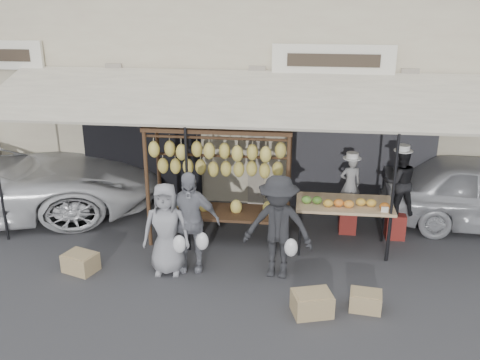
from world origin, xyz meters
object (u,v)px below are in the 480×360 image
object	(u,v)px
vendor_left	(350,184)
crate_far	(81,262)
vendor_right	(400,182)
customer_mid	(189,222)
banana_rack	(219,161)
produce_table	(344,205)
customer_right	(278,227)
crate_near_a	(312,303)
customer_left	(166,229)
crate_near_b	(365,301)

from	to	relation	value
vendor_left	crate_far	xyz separation A→B (m)	(-4.55, -2.07, -0.84)
vendor_right	customer_mid	xyz separation A→B (m)	(-3.62, -1.63, -0.26)
banana_rack	vendor_left	distance (m)	2.55
banana_rack	produce_table	xyz separation A→B (m)	(2.25, -0.10, -0.69)
produce_table	vendor_right	world-z (taller)	vendor_right
banana_rack	produce_table	size ratio (longest dim) A/B	1.53
vendor_left	customer_right	world-z (taller)	customer_right
vendor_left	crate_near_a	bearing A→B (deg)	64.90
customer_left	crate_near_b	size ratio (longest dim) A/B	3.42
vendor_left	customer_mid	size ratio (longest dim) A/B	0.63
customer_right	crate_far	distance (m)	3.37
customer_mid	crate_near_a	size ratio (longest dim) A/B	3.12
customer_left	crate_near_b	world-z (taller)	customer_left
vendor_left	customer_right	xyz separation A→B (m)	(-1.27, -1.82, -0.12)
crate_near_a	crate_near_b	bearing A→B (deg)	14.82
customer_left	crate_far	xyz separation A→B (m)	(-1.47, -0.16, -0.63)
crate_near_a	vendor_left	bearing A→B (deg)	76.28
crate_near_a	customer_mid	bearing A→B (deg)	151.76
produce_table	crate_near_b	xyz separation A→B (m)	(0.24, -1.90, -0.74)
customer_right	crate_near_a	xyz separation A→B (m)	(0.57, -1.04, -0.71)
produce_table	crate_near_a	distance (m)	2.29
customer_left	customer_right	distance (m)	1.82
customer_right	customer_mid	bearing A→B (deg)	-174.82
vendor_right	customer_right	world-z (taller)	vendor_right
customer_left	crate_near_a	world-z (taller)	customer_left
crate_near_b	customer_mid	bearing A→B (deg)	162.62
crate_near_b	banana_rack	bearing A→B (deg)	141.27
crate_far	banana_rack	bearing A→B (deg)	33.53
customer_right	crate_far	bearing A→B (deg)	-168.18
vendor_right	produce_table	bearing A→B (deg)	20.91
crate_near_b	customer_left	bearing A→B (deg)	166.99
crate_near_b	vendor_left	bearing A→B (deg)	92.01
customer_right	crate_near_b	size ratio (longest dim) A/B	3.80
banana_rack	customer_mid	world-z (taller)	banana_rack
customer_left	banana_rack	bearing A→B (deg)	56.35
customer_right	crate_near_a	size ratio (longest dim) A/B	3.14
customer_mid	crate_far	size ratio (longest dim) A/B	3.31
vendor_right	customer_right	size ratio (longest dim) A/B	0.72
customer_left	crate_near_a	size ratio (longest dim) A/B	2.82
vendor_left	crate_near_a	distance (m)	3.06
produce_table	vendor_left	bearing A→B (deg)	78.78
customer_left	customer_mid	bearing A→B (deg)	18.24
crate_near_b	customer_right	bearing A→B (deg)	148.64
produce_table	crate_near_a	xyz separation A→B (m)	(-0.55, -2.11, -0.71)
banana_rack	produce_table	world-z (taller)	banana_rack
produce_table	vendor_right	distance (m)	1.23
crate_near_a	crate_far	bearing A→B (deg)	168.49
crate_near_a	crate_far	xyz separation A→B (m)	(-3.85, 0.79, -0.01)
vendor_right	customer_left	distance (m)	4.36
banana_rack	vendor_right	xyz separation A→B (m)	(3.28, 0.52, -0.44)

